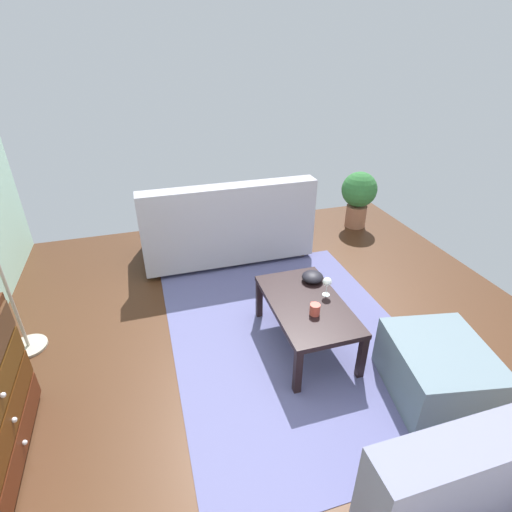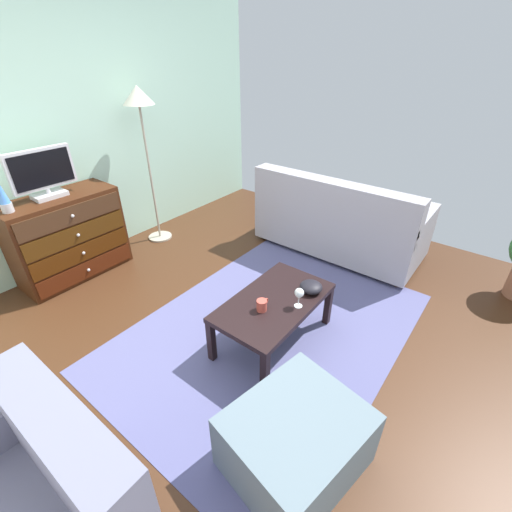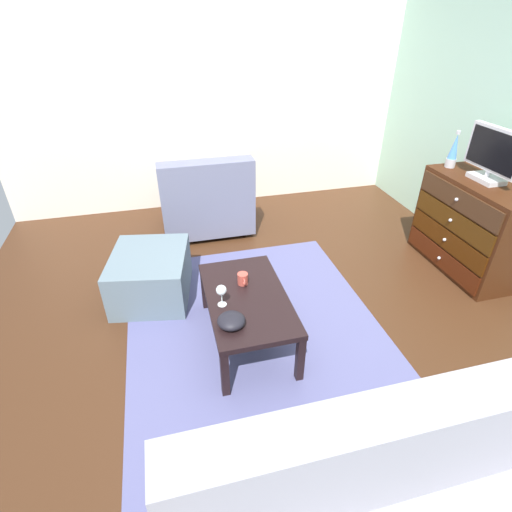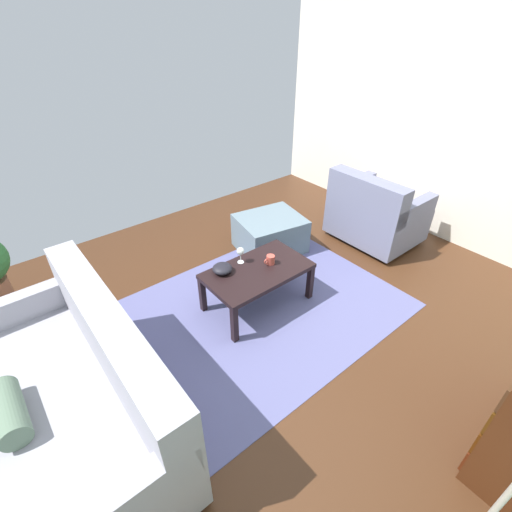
{
  "view_description": "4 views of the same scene",
  "coord_description": "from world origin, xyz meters",
  "px_view_note": "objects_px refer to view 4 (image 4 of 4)",
  "views": [
    {
      "loc": [
        -2.08,
        0.79,
        2.16
      ],
      "look_at": [
        0.26,
        0.09,
        0.79
      ],
      "focal_mm": 27.41,
      "sensor_mm": 36.0,
      "label": 1
    },
    {
      "loc": [
        -1.59,
        -1.44,
        2.03
      ],
      "look_at": [
        0.26,
        -0.01,
        0.62
      ],
      "focal_mm": 24.4,
      "sensor_mm": 36.0,
      "label": 2
    },
    {
      "loc": [
        2.2,
        -0.75,
        2.07
      ],
      "look_at": [
        -0.05,
        -0.17,
        0.6
      ],
      "focal_mm": 27.34,
      "sensor_mm": 36.0,
      "label": 3
    },
    {
      "loc": [
        1.78,
        1.74,
        2.33
      ],
      "look_at": [
        0.31,
        -0.07,
        0.73
      ],
      "focal_mm": 25.51,
      "sensor_mm": 36.0,
      "label": 4
    }
  ],
  "objects_px": {
    "coffee_table": "(257,274)",
    "bowl_decorative": "(222,269)",
    "ottoman": "(270,234)",
    "mug": "(270,260)",
    "wine_glass": "(240,252)",
    "couch_large": "(81,394)",
    "armchair": "(375,214)"
  },
  "relations": [
    {
      "from": "coffee_table",
      "to": "bowl_decorative",
      "type": "height_order",
      "value": "bowl_decorative"
    },
    {
      "from": "bowl_decorative",
      "to": "ottoman",
      "type": "relative_size",
      "value": 0.25
    },
    {
      "from": "mug",
      "to": "wine_glass",
      "type": "bearing_deg",
      "value": -43.67
    },
    {
      "from": "coffee_table",
      "to": "mug",
      "type": "bearing_deg",
      "value": 177.83
    },
    {
      "from": "couch_large",
      "to": "mug",
      "type": "bearing_deg",
      "value": -171.53
    },
    {
      "from": "coffee_table",
      "to": "couch_large",
      "type": "bearing_deg",
      "value": 9.4
    },
    {
      "from": "coffee_table",
      "to": "wine_glass",
      "type": "bearing_deg",
      "value": -74.36
    },
    {
      "from": "wine_glass",
      "to": "ottoman",
      "type": "xyz_separation_m",
      "value": [
        -0.77,
        -0.48,
        -0.32
      ]
    },
    {
      "from": "coffee_table",
      "to": "armchair",
      "type": "bearing_deg",
      "value": -178.87
    },
    {
      "from": "mug",
      "to": "coffee_table",
      "type": "bearing_deg",
      "value": -2.17
    },
    {
      "from": "couch_large",
      "to": "ottoman",
      "type": "xyz_separation_m",
      "value": [
        -2.35,
        -0.93,
        -0.15
      ]
    },
    {
      "from": "coffee_table",
      "to": "wine_glass",
      "type": "relative_size",
      "value": 6.03
    },
    {
      "from": "armchair",
      "to": "wine_glass",
      "type": "bearing_deg",
      "value": -4.53
    },
    {
      "from": "couch_large",
      "to": "armchair",
      "type": "relative_size",
      "value": 1.92
    },
    {
      "from": "coffee_table",
      "to": "couch_large",
      "type": "height_order",
      "value": "couch_large"
    },
    {
      "from": "bowl_decorative",
      "to": "couch_large",
      "type": "distance_m",
      "value": 1.43
    },
    {
      "from": "couch_large",
      "to": "coffee_table",
      "type": "bearing_deg",
      "value": -170.6
    },
    {
      "from": "wine_glass",
      "to": "ottoman",
      "type": "distance_m",
      "value": 0.96
    },
    {
      "from": "coffee_table",
      "to": "ottoman",
      "type": "xyz_separation_m",
      "value": [
        -0.72,
        -0.66,
        -0.15
      ]
    },
    {
      "from": "wine_glass",
      "to": "couch_large",
      "type": "bearing_deg",
      "value": 15.93
    },
    {
      "from": "coffee_table",
      "to": "couch_large",
      "type": "distance_m",
      "value": 1.66
    },
    {
      "from": "mug",
      "to": "ottoman",
      "type": "height_order",
      "value": "mug"
    },
    {
      "from": "wine_glass",
      "to": "armchair",
      "type": "relative_size",
      "value": 0.17
    },
    {
      "from": "mug",
      "to": "ottoman",
      "type": "bearing_deg",
      "value": -130.91
    },
    {
      "from": "coffee_table",
      "to": "couch_large",
      "type": "xyz_separation_m",
      "value": [
        1.63,
        0.27,
        -0.0
      ]
    },
    {
      "from": "coffee_table",
      "to": "ottoman",
      "type": "height_order",
      "value": "coffee_table"
    },
    {
      "from": "couch_large",
      "to": "armchair",
      "type": "height_order",
      "value": "couch_large"
    },
    {
      "from": "couch_large",
      "to": "ottoman",
      "type": "bearing_deg",
      "value": -158.49
    },
    {
      "from": "mug",
      "to": "ottoman",
      "type": "distance_m",
      "value": 0.91
    },
    {
      "from": "couch_large",
      "to": "armchair",
      "type": "distance_m",
      "value": 3.44
    },
    {
      "from": "mug",
      "to": "bowl_decorative",
      "type": "distance_m",
      "value": 0.44
    },
    {
      "from": "bowl_decorative",
      "to": "armchair",
      "type": "bearing_deg",
      "value": 176.52
    }
  ]
}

